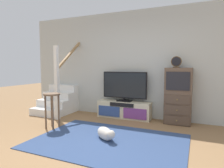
# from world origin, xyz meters

# --- Properties ---
(ground_plane) EXTENTS (20.00, 20.00, 0.00)m
(ground_plane) POSITION_xyz_m (0.00, 0.00, 0.00)
(ground_plane) COLOR olive
(back_wall) EXTENTS (6.40, 0.12, 2.70)m
(back_wall) POSITION_xyz_m (0.00, 2.46, 1.35)
(back_wall) COLOR #B2B7B2
(back_wall) RESTS_ON ground_plane
(area_rug) EXTENTS (2.60, 1.80, 0.01)m
(area_rug) POSITION_xyz_m (0.00, 0.60, 0.01)
(area_rug) COLOR navy
(area_rug) RESTS_ON ground_plane
(media_console) EXTENTS (1.35, 0.38, 0.42)m
(media_console) POSITION_xyz_m (-0.30, 2.19, 0.21)
(media_console) COLOR beige
(media_console) RESTS_ON ground_plane
(television) EXTENTS (1.14, 0.22, 0.74)m
(television) POSITION_xyz_m (-0.30, 2.22, 0.82)
(television) COLOR black
(television) RESTS_ON media_console
(side_cabinet) EXTENTS (0.58, 0.38, 1.27)m
(side_cabinet) POSITION_xyz_m (0.99, 2.20, 0.63)
(side_cabinet) COLOR brown
(side_cabinet) RESTS_ON ground_plane
(desk_clock) EXTENTS (0.23, 0.08, 0.25)m
(desk_clock) POSITION_xyz_m (0.93, 2.19, 1.40)
(desk_clock) COLOR #4C3823
(desk_clock) RESTS_ON side_cabinet
(staircase) EXTENTS (1.00, 1.36, 2.20)m
(staircase) POSITION_xyz_m (-2.24, 2.20, 0.37)
(staircase) COLOR white
(staircase) RESTS_ON ground_plane
(bar_stool_near) EXTENTS (0.34, 0.34, 0.74)m
(bar_stool_near) POSITION_xyz_m (-1.40, 0.80, 0.55)
(bar_stool_near) COLOR brown
(bar_stool_near) RESTS_ON ground_plane
(dog) EXTENTS (0.48, 0.42, 0.23)m
(dog) POSITION_xyz_m (-0.08, 0.65, 0.12)
(dog) COLOR beige
(dog) RESTS_ON ground_plane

